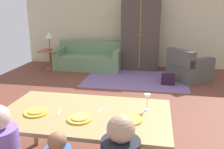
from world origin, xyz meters
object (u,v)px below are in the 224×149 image
(table_lamp, at_px, (49,36))
(armoire, at_px, (141,34))
(dining_table, at_px, (85,118))
(handbag, at_px, (168,79))
(side_table, at_px, (50,57))
(couch, at_px, (89,59))
(armchair, at_px, (188,68))
(plate_near_child, at_px, (80,119))
(plate_near_woman, at_px, (130,119))
(wine_glass, at_px, (147,99))
(plate_near_man, at_px, (36,112))

(table_lamp, bearing_deg, armoire, 11.74)
(dining_table, height_order, handbag, dining_table)
(side_table, xyz_separation_m, table_lamp, (-0.00, -0.00, 0.63))
(couch, relative_size, armchair, 1.63)
(dining_table, xyz_separation_m, handbag, (1.04, 3.51, -0.56))
(dining_table, distance_m, armoire, 4.98)
(armoire, bearing_deg, armchair, -37.06)
(plate_near_child, xyz_separation_m, handbag, (1.04, 3.69, -0.64))
(couch, bearing_deg, plate_near_child, -75.20)
(dining_table, xyz_separation_m, table_lamp, (-2.39, 4.41, 0.31))
(dining_table, relative_size, couch, 0.93)
(plate_near_woman, relative_size, wine_glass, 1.34)
(plate_near_woman, relative_size, handbag, 0.78)
(table_lamp, bearing_deg, plate_near_child, -62.49)
(armchair, height_order, table_lamp, table_lamp)
(plate_near_child, xyz_separation_m, armchair, (1.54, 4.16, -0.45))
(plate_near_woman, bearing_deg, couch, 110.47)
(armoire, xyz_separation_m, handbag, (0.79, -1.45, -0.92))
(wine_glass, bearing_deg, armchair, 76.82)
(armchair, relative_size, handbag, 3.75)
(plate_near_man, xyz_separation_m, handbag, (1.54, 3.63, -0.64))
(plate_near_child, bearing_deg, armoire, 87.28)
(dining_table, xyz_separation_m, armchair, (1.54, 3.98, -0.38))
(armchair, bearing_deg, handbag, -137.36)
(side_table, bearing_deg, table_lamp, -116.57)
(plate_near_man, xyz_separation_m, wine_glass, (1.15, 0.30, 0.12))
(dining_table, relative_size, armchair, 1.51)
(dining_table, distance_m, plate_near_child, 0.19)
(plate_near_man, bearing_deg, plate_near_child, -6.85)
(dining_table, bearing_deg, armoire, 87.18)
(armchair, height_order, side_table, armchair)
(plate_near_woman, bearing_deg, dining_table, 168.67)
(plate_near_man, distance_m, side_table, 4.93)
(plate_near_man, height_order, armoire, armoire)
(wine_glass, height_order, armchair, wine_glass)
(side_table, bearing_deg, dining_table, -61.54)
(plate_near_man, bearing_deg, couch, 99.28)
(armchair, relative_size, armoire, 0.57)
(side_table, bearing_deg, wine_glass, -54.27)
(dining_table, height_order, couch, couch)
(armchair, bearing_deg, dining_table, -111.19)
(plate_near_child, bearing_deg, wine_glass, 28.85)
(armchair, relative_size, side_table, 2.07)
(couch, bearing_deg, armoire, 10.73)
(handbag, bearing_deg, armchair, 42.64)
(dining_table, distance_m, handbag, 3.71)
(plate_near_child, bearing_deg, side_table, 117.51)
(plate_near_man, relative_size, handbag, 0.78)
(couch, distance_m, armoire, 1.72)
(plate_near_man, distance_m, couch, 4.88)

